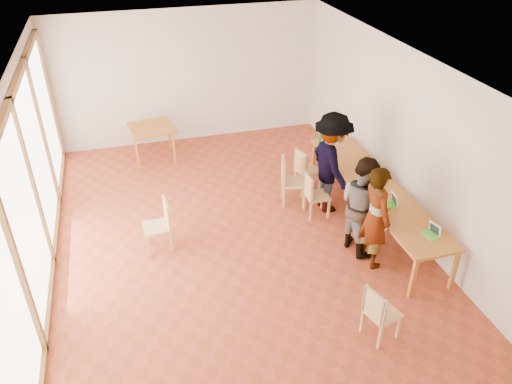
# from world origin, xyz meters

# --- Properties ---
(ground) EXTENTS (8.00, 8.00, 0.00)m
(ground) POSITION_xyz_m (0.00, 0.00, 0.00)
(ground) COLOR #AB4429
(ground) RESTS_ON ground
(wall_back) EXTENTS (6.00, 0.10, 3.00)m
(wall_back) POSITION_xyz_m (0.00, 4.00, 1.50)
(wall_back) COLOR beige
(wall_back) RESTS_ON ground
(wall_front) EXTENTS (6.00, 0.10, 3.00)m
(wall_front) POSITION_xyz_m (0.00, -4.00, 1.50)
(wall_front) COLOR beige
(wall_front) RESTS_ON ground
(wall_right) EXTENTS (0.10, 8.00, 3.00)m
(wall_right) POSITION_xyz_m (3.00, 0.00, 1.50)
(wall_right) COLOR beige
(wall_right) RESTS_ON ground
(window_wall) EXTENTS (0.10, 8.00, 3.00)m
(window_wall) POSITION_xyz_m (-2.96, 0.00, 1.50)
(window_wall) COLOR white
(window_wall) RESTS_ON ground
(ceiling) EXTENTS (6.00, 8.00, 0.04)m
(ceiling) POSITION_xyz_m (0.00, 0.00, 3.02)
(ceiling) COLOR white
(ceiling) RESTS_ON wall_back
(communal_table) EXTENTS (0.80, 4.00, 0.75)m
(communal_table) POSITION_xyz_m (2.50, -0.31, 0.70)
(communal_table) COLOR #B96B29
(communal_table) RESTS_ON ground
(side_table) EXTENTS (0.90, 0.90, 0.75)m
(side_table) POSITION_xyz_m (-0.98, 3.20, 0.67)
(side_table) COLOR #B96B29
(side_table) RESTS_ON ground
(chair_near) EXTENTS (0.49, 0.49, 0.45)m
(chair_near) POSITION_xyz_m (1.29, -2.81, 0.52)
(chair_near) COLOR tan
(chair_near) RESTS_ON ground
(chair_mid) EXTENTS (0.41, 0.41, 0.45)m
(chair_mid) POSITION_xyz_m (1.54, 0.15, 0.52)
(chair_mid) COLOR tan
(chair_mid) RESTS_ON ground
(chair_far) EXTENTS (0.53, 0.53, 0.50)m
(chair_far) POSITION_xyz_m (1.26, 0.67, 0.57)
(chair_far) COLOR tan
(chair_far) RESTS_ON ground
(chair_empty) EXTENTS (0.51, 0.51, 0.47)m
(chair_empty) POSITION_xyz_m (1.71, 1.00, 0.54)
(chair_empty) COLOR tan
(chair_empty) RESTS_ON ground
(chair_spare) EXTENTS (0.45, 0.45, 0.48)m
(chair_spare) POSITION_xyz_m (-1.16, -0.07, 0.55)
(chair_spare) COLOR tan
(chair_spare) RESTS_ON ground
(person_near) EXTENTS (0.48, 0.67, 1.72)m
(person_near) POSITION_xyz_m (1.96, -1.33, 0.86)
(person_near) COLOR gray
(person_near) RESTS_ON ground
(person_mid) EXTENTS (0.78, 0.92, 1.68)m
(person_mid) POSITION_xyz_m (1.94, -0.93, 0.84)
(person_mid) COLOR gray
(person_mid) RESTS_ON ground
(person_far) EXTENTS (0.74, 1.24, 1.90)m
(person_far) POSITION_xyz_m (1.93, 0.30, 0.95)
(person_far) COLOR gray
(person_far) RESTS_ON ground
(laptop_near) EXTENTS (0.25, 0.27, 0.20)m
(laptop_near) POSITION_xyz_m (2.64, -1.85, 0.80)
(laptop_near) COLOR #5AD037
(laptop_near) RESTS_ON communal_table
(laptop_mid) EXTENTS (0.23, 0.26, 0.20)m
(laptop_mid) POSITION_xyz_m (2.47, -0.94, 0.81)
(laptop_mid) COLOR #5AD037
(laptop_mid) RESTS_ON communal_table
(laptop_far) EXTENTS (0.26, 0.28, 0.21)m
(laptop_far) POSITION_xyz_m (2.60, 0.04, 0.81)
(laptop_far) COLOR #5AD037
(laptop_far) RESTS_ON communal_table
(yellow_mug) EXTENTS (0.13, 0.13, 0.09)m
(yellow_mug) POSITION_xyz_m (2.67, 0.46, 0.80)
(yellow_mug) COLOR #C07910
(yellow_mug) RESTS_ON communal_table
(green_bottle) EXTENTS (0.07, 0.07, 0.28)m
(green_bottle) POSITION_xyz_m (2.16, 1.42, 0.89)
(green_bottle) COLOR #228231
(green_bottle) RESTS_ON communal_table
(clear_glass) EXTENTS (0.07, 0.07, 0.09)m
(clear_glass) POSITION_xyz_m (2.52, 1.36, 0.80)
(clear_glass) COLOR silver
(clear_glass) RESTS_ON communal_table
(condiment_cup) EXTENTS (0.08, 0.08, 0.06)m
(condiment_cup) POSITION_xyz_m (2.27, 1.52, 0.78)
(condiment_cup) COLOR white
(condiment_cup) RESTS_ON communal_table
(pink_phone) EXTENTS (0.05, 0.10, 0.01)m
(pink_phone) POSITION_xyz_m (2.58, 1.23, 0.76)
(pink_phone) COLOR #E949A2
(pink_phone) RESTS_ON communal_table
(black_pouch) EXTENTS (0.16, 0.26, 0.09)m
(black_pouch) POSITION_xyz_m (2.69, -0.14, 0.80)
(black_pouch) COLOR black
(black_pouch) RESTS_ON communal_table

